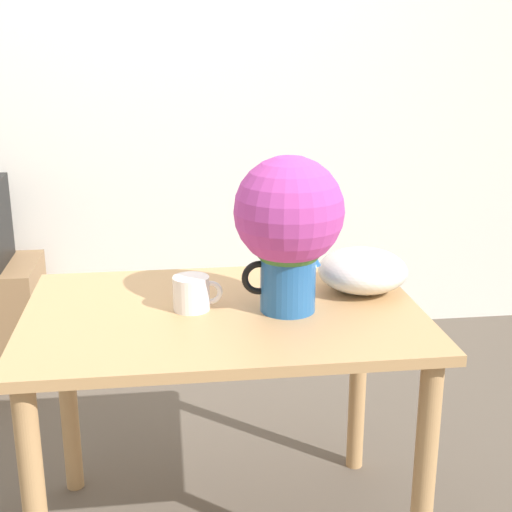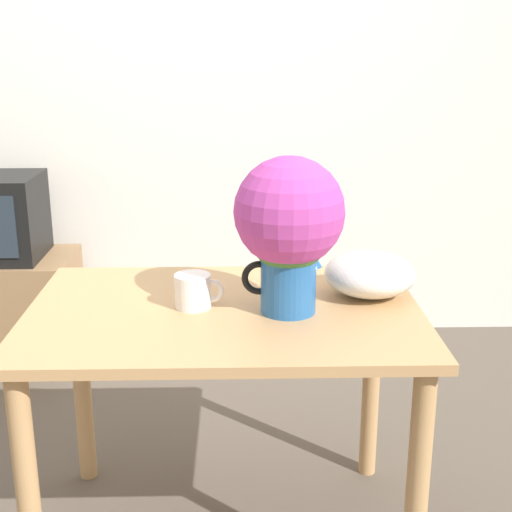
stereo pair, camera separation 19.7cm
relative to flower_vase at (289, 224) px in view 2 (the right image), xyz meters
The scene contains 5 objects.
wall_back 1.79m from the flower_vase, 102.89° to the left, with size 8.00×0.05×2.60m.
table 0.42m from the flower_vase, behind, with size 1.13×0.78×0.77m.
flower_vase is the anchor object (origin of this frame).
coffee_mug 0.34m from the flower_vase, behind, with size 0.14×0.10×0.10m.
white_bowl 0.34m from the flower_vase, 27.64° to the left, with size 0.27×0.27×0.13m.
Camera 2 is at (0.25, -1.94, 1.51)m, focal length 50.00 mm.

